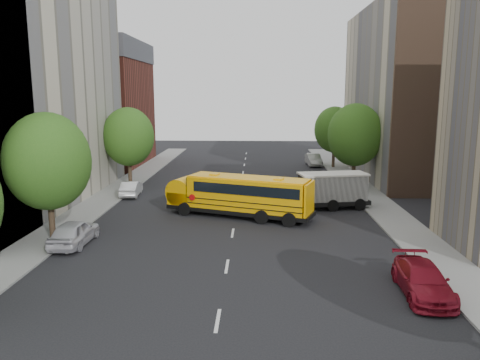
# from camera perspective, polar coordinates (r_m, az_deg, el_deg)

# --- Properties ---
(ground) EXTENTS (120.00, 120.00, 0.00)m
(ground) POSITION_cam_1_polar(r_m,az_deg,el_deg) (32.58, -0.73, -5.47)
(ground) COLOR black
(ground) RESTS_ON ground
(sidewalk_left) EXTENTS (3.00, 80.00, 0.12)m
(sidewalk_left) POSITION_cam_1_polar(r_m,az_deg,el_deg) (39.56, -17.28, -3.01)
(sidewalk_left) COLOR slate
(sidewalk_left) RESTS_ON ground
(sidewalk_right) EXTENTS (3.00, 80.00, 0.12)m
(sidewalk_right) POSITION_cam_1_polar(r_m,az_deg,el_deg) (38.68, 16.95, -3.29)
(sidewalk_right) COLOR slate
(sidewalk_right) RESTS_ON ground
(lane_markings) EXTENTS (0.15, 64.00, 0.01)m
(lane_markings) POSITION_cam_1_polar(r_m,az_deg,el_deg) (42.28, -0.09, -1.77)
(lane_markings) COLOR silver
(lane_markings) RESTS_ON ground
(building_left_cream) EXTENTS (10.00, 26.00, 20.00)m
(building_left_cream) POSITION_cam_1_polar(r_m,az_deg,el_deg) (42.10, -26.10, 10.84)
(building_left_cream) COLOR beige
(building_left_cream) RESTS_ON ground
(building_left_redbrick) EXTENTS (10.00, 15.00, 13.00)m
(building_left_redbrick) POSITION_cam_1_polar(r_m,az_deg,el_deg) (62.47, -16.36, 7.76)
(building_left_redbrick) COLOR maroon
(building_left_redbrick) RESTS_ON ground
(building_right_far) EXTENTS (10.00, 22.00, 18.00)m
(building_right_far) POSITION_cam_1_polar(r_m,az_deg,el_deg) (53.89, 20.12, 9.86)
(building_right_far) COLOR #C4B698
(building_right_far) RESTS_ON ground
(building_right_sidewall) EXTENTS (10.10, 0.30, 18.00)m
(building_right_sidewall) POSITION_cam_1_polar(r_m,az_deg,el_deg) (43.55, 24.62, 9.59)
(building_right_sidewall) COLOR brown
(building_right_sidewall) RESTS_ON ground
(street_tree_1) EXTENTS (5.12, 5.12, 7.90)m
(street_tree_1) POSITION_cam_1_polar(r_m,az_deg,el_deg) (30.28, -22.42, 2.10)
(street_tree_1) COLOR #38281C
(street_tree_1) RESTS_ON ground
(street_tree_2) EXTENTS (4.99, 4.99, 7.71)m
(street_tree_2) POSITION_cam_1_polar(r_m,az_deg,el_deg) (47.17, -13.44, 5.14)
(street_tree_2) COLOR #38281C
(street_tree_2) RESTS_ON ground
(street_tree_4) EXTENTS (5.25, 5.25, 8.10)m
(street_tree_4) POSITION_cam_1_polar(r_m,az_deg,el_deg) (46.45, 13.84, 5.36)
(street_tree_4) COLOR #38281C
(street_tree_4) RESTS_ON ground
(street_tree_5) EXTENTS (4.86, 4.86, 7.51)m
(street_tree_5) POSITION_cam_1_polar(r_m,az_deg,el_deg) (58.24, 11.43, 6.04)
(street_tree_5) COLOR #38281C
(street_tree_5) RESTS_ON ground
(school_bus) EXTENTS (11.11, 6.14, 3.09)m
(school_bus) POSITION_cam_1_polar(r_m,az_deg,el_deg) (34.32, -0.25, -1.68)
(school_bus) COLOR black
(school_bus) RESTS_ON ground
(safari_truck) EXTENTS (6.92, 3.58, 2.83)m
(safari_truck) POSITION_cam_1_polar(r_m,az_deg,el_deg) (37.49, 10.58, -1.19)
(safari_truck) COLOR black
(safari_truck) RESTS_ON ground
(parked_car_0) EXTENTS (1.90, 4.58, 1.55)m
(parked_car_0) POSITION_cam_1_polar(r_m,az_deg,el_deg) (29.83, -19.57, -6.04)
(parked_car_0) COLOR silver
(parked_car_0) RESTS_ON ground
(parked_car_1) EXTENTS (1.75, 4.18, 1.34)m
(parked_car_1) POSITION_cam_1_polar(r_m,az_deg,el_deg) (42.72, -13.11, -1.00)
(parked_car_1) COLOR silver
(parked_car_1) RESTS_ON ground
(parked_car_3) EXTENTS (2.18, 4.92, 1.41)m
(parked_car_3) POSITION_cam_1_polar(r_m,az_deg,el_deg) (22.96, 21.38, -11.28)
(parked_car_3) COLOR maroon
(parked_car_3) RESTS_ON ground
(parked_car_4) EXTENTS (2.14, 4.54, 1.50)m
(parked_car_4) POSITION_cam_1_polar(r_m,az_deg,el_deg) (46.32, 12.03, 0.01)
(parked_car_4) COLOR #2E2D4E
(parked_car_4) RESTS_ON ground
(parked_car_5) EXTENTS (1.85, 4.68, 1.52)m
(parked_car_5) POSITION_cam_1_polar(r_m,az_deg,el_deg) (60.17, 8.94, 2.47)
(parked_car_5) COLOR #9E9E99
(parked_car_5) RESTS_ON ground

